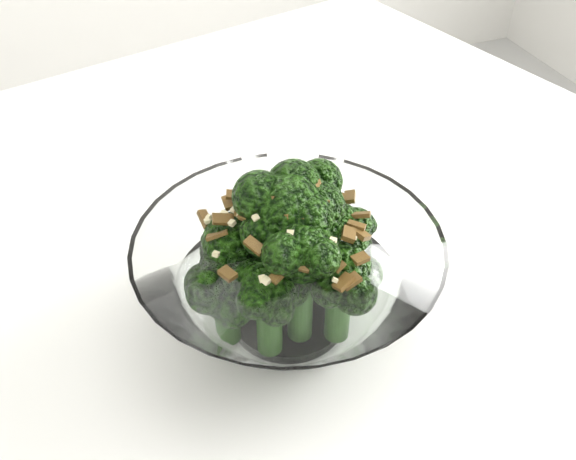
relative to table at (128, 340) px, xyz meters
name	(u,v)px	position (x,y,z in m)	size (l,w,h in m)	color
table	(128,340)	(0.00, 0.00, 0.00)	(1.37, 1.08, 0.75)	white
broccoli_dish	(289,273)	(0.12, -0.08, 0.12)	(0.22, 0.22, 0.14)	white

